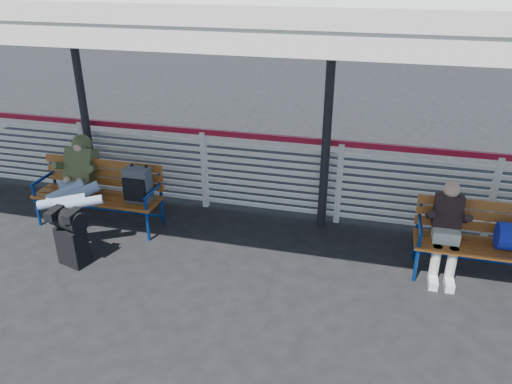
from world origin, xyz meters
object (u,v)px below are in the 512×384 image
(luggage_stack, at_px, (71,235))
(traveler_man, at_px, (74,189))
(bench_right, at_px, (507,237))
(companion_person, at_px, (446,230))
(bench_left, at_px, (112,187))

(luggage_stack, xyz_separation_m, traveler_man, (-0.35, 0.69, 0.27))
(bench_right, bearing_deg, companion_person, -178.83)
(bench_right, bearing_deg, traveler_man, -177.29)
(companion_person, bearing_deg, luggage_stack, -168.08)
(bench_left, distance_m, companion_person, 4.39)
(traveler_man, bearing_deg, bench_right, 2.71)
(bench_left, bearing_deg, companion_person, -1.31)
(luggage_stack, distance_m, bench_left, 1.05)
(bench_left, bearing_deg, bench_right, -0.99)
(traveler_man, bearing_deg, companion_person, 2.93)
(luggage_stack, height_order, traveler_man, traveler_man)
(bench_right, relative_size, companion_person, 1.57)
(bench_left, relative_size, companion_person, 1.57)
(luggage_stack, relative_size, traveler_man, 0.46)
(bench_left, height_order, bench_right, bench_left)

